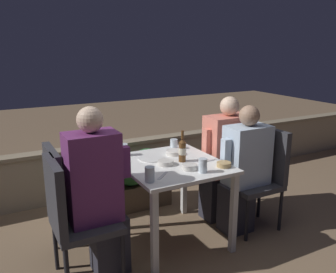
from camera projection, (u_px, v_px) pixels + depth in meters
ground_plane at (172, 239)px, 3.30m from camera, size 16.00×16.00×0.00m
parapet_wall at (120, 166)px, 4.36m from camera, size 9.00×0.18×0.61m
dining_table at (172, 174)px, 3.13m from camera, size 0.85×0.93×0.75m
planter_hedge at (129, 176)px, 3.88m from camera, size 0.87×0.47×0.63m
chair_left_near at (70, 211)px, 2.59m from camera, size 0.48×0.47×0.98m
person_purple_stripe at (98, 193)px, 2.66m from camera, size 0.48×0.26×1.34m
chair_left_far at (68, 195)px, 2.87m from camera, size 0.48×0.47×0.98m
chair_right_near at (261, 169)px, 3.45m from camera, size 0.48×0.47×0.98m
person_blue_shirt at (243, 169)px, 3.34m from camera, size 0.49×0.26×1.22m
chair_right_far at (241, 160)px, 3.72m from camera, size 0.48×0.47×0.98m
person_coral_top at (225, 158)px, 3.61m from camera, size 0.52×0.26×1.26m
beer_bottle at (182, 150)px, 3.11m from camera, size 0.07×0.07×0.28m
plate_0 at (151, 158)px, 3.21m from camera, size 0.23×0.23×0.01m
bowl_0 at (224, 164)px, 3.00m from camera, size 0.12×0.12×0.04m
bowl_1 at (174, 152)px, 3.33m from camera, size 0.15×0.15×0.04m
bowl_2 at (189, 166)px, 2.93m from camera, size 0.12×0.12×0.05m
bowl_3 at (166, 162)px, 3.04m from camera, size 0.14×0.14×0.04m
glass_cup_0 at (174, 144)px, 3.51m from camera, size 0.07×0.07×0.10m
glass_cup_1 at (124, 150)px, 3.29m from camera, size 0.08×0.08×0.11m
glass_cup_2 at (203, 166)px, 2.86m from camera, size 0.07×0.07×0.12m
glass_cup_3 at (150, 174)px, 2.67m from camera, size 0.08×0.08×0.12m
fork_0 at (206, 161)px, 3.13m from camera, size 0.17×0.03×0.01m
fork_1 at (163, 176)px, 2.79m from camera, size 0.14×0.13×0.01m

